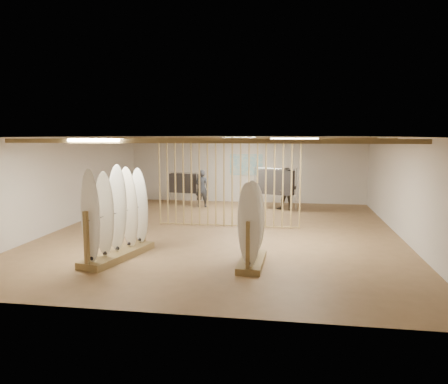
% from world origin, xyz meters
% --- Properties ---
extents(floor, '(12.00, 12.00, 0.00)m').
position_xyz_m(floor, '(0.00, 0.00, 0.00)').
color(floor, olive).
rests_on(floor, ground).
extents(ceiling, '(12.00, 12.00, 0.00)m').
position_xyz_m(ceiling, '(0.00, 0.00, 2.80)').
color(ceiling, gray).
rests_on(ceiling, ground).
extents(wall_back, '(12.00, 0.00, 12.00)m').
position_xyz_m(wall_back, '(0.00, 6.00, 1.40)').
color(wall_back, beige).
rests_on(wall_back, ground).
extents(wall_front, '(12.00, 0.00, 12.00)m').
position_xyz_m(wall_front, '(0.00, -6.00, 1.40)').
color(wall_front, beige).
rests_on(wall_front, ground).
extents(wall_left, '(0.00, 12.00, 12.00)m').
position_xyz_m(wall_left, '(-5.00, 0.00, 1.40)').
color(wall_left, beige).
rests_on(wall_left, ground).
extents(wall_right, '(0.00, 12.00, 12.00)m').
position_xyz_m(wall_right, '(5.00, 0.00, 1.40)').
color(wall_right, beige).
rests_on(wall_right, ground).
extents(ceiling_slats, '(9.50, 6.12, 0.10)m').
position_xyz_m(ceiling_slats, '(0.00, 0.00, 2.72)').
color(ceiling_slats, olive).
rests_on(ceiling_slats, ground).
extents(light_panels, '(1.20, 0.35, 0.06)m').
position_xyz_m(light_panels, '(0.00, 0.00, 2.74)').
color(light_panels, white).
rests_on(light_panels, ground).
extents(bamboo_partition, '(4.45, 0.05, 2.78)m').
position_xyz_m(bamboo_partition, '(0.00, 0.80, 1.40)').
color(bamboo_partition, tan).
rests_on(bamboo_partition, ground).
extents(poster, '(1.40, 0.03, 0.90)m').
position_xyz_m(poster, '(0.00, 5.98, 1.60)').
color(poster, teal).
rests_on(poster, ground).
extents(rack_left, '(1.09, 2.32, 2.14)m').
position_xyz_m(rack_left, '(-2.01, -3.09, 0.73)').
color(rack_left, olive).
rests_on(rack_left, floor).
extents(rack_right, '(0.55, 1.62, 1.88)m').
position_xyz_m(rack_right, '(1.12, -3.14, 0.63)').
color(rack_right, olive).
rests_on(rack_right, floor).
extents(clothing_rack_a, '(1.27, 0.51, 1.37)m').
position_xyz_m(clothing_rack_a, '(-2.44, 4.83, 0.89)').
color(clothing_rack_a, silver).
rests_on(clothing_rack_a, floor).
extents(clothing_rack_b, '(1.46, 0.86, 1.63)m').
position_xyz_m(clothing_rack_b, '(1.32, 4.20, 1.06)').
color(clothing_rack_b, silver).
rests_on(clothing_rack_b, floor).
extents(shopper_a, '(0.64, 0.45, 1.69)m').
position_xyz_m(shopper_a, '(-1.60, 4.40, 0.85)').
color(shopper_a, '#2A2C32').
rests_on(shopper_a, floor).
extents(shopper_b, '(1.08, 0.96, 1.85)m').
position_xyz_m(shopper_b, '(1.76, 4.11, 0.92)').
color(shopper_b, '#3B342D').
rests_on(shopper_b, floor).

